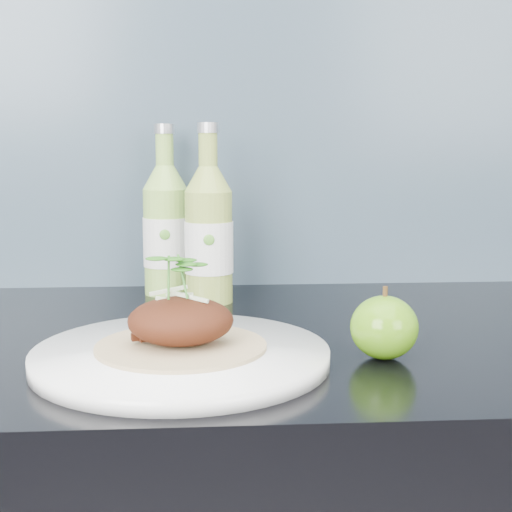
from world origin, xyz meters
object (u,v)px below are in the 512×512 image
object	(u,v)px
cider_bottle_left	(166,230)
green_apple	(384,327)
cider_bottle_right	(209,235)
dinner_plate	(181,356)

from	to	relation	value
cider_bottle_left	green_apple	bearing A→B (deg)	-71.01
green_apple	cider_bottle_right	size ratio (longest dim) A/B	0.33
dinner_plate	cider_bottle_right	distance (m)	0.30
green_apple	cider_bottle_right	bearing A→B (deg)	121.92
dinner_plate	green_apple	xyz separation A→B (m)	(0.21, 0.00, 0.03)
cider_bottle_left	cider_bottle_right	size ratio (longest dim) A/B	1.00
dinner_plate	green_apple	distance (m)	0.21
dinner_plate	cider_bottle_left	size ratio (longest dim) A/B	1.24
green_apple	cider_bottle_left	bearing A→B (deg)	124.68
green_apple	dinner_plate	bearing A→B (deg)	-179.38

